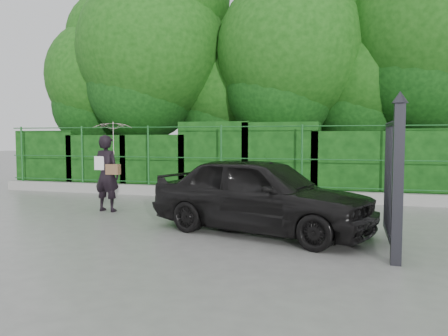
# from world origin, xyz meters

# --- Properties ---
(ground) EXTENTS (80.00, 80.00, 0.00)m
(ground) POSITION_xyz_m (0.00, 0.00, 0.00)
(ground) COLOR gray
(kerb) EXTENTS (14.00, 0.25, 0.30)m
(kerb) POSITION_xyz_m (0.00, 4.50, 0.15)
(kerb) COLOR #9E9E99
(kerb) RESTS_ON ground
(fence) EXTENTS (14.13, 0.06, 1.80)m
(fence) POSITION_xyz_m (0.22, 4.50, 1.20)
(fence) COLOR #1B5822
(fence) RESTS_ON kerb
(hedge) EXTENTS (14.20, 1.20, 2.22)m
(hedge) POSITION_xyz_m (0.08, 5.50, 1.00)
(hedge) COLOR black
(hedge) RESTS_ON ground
(trees) EXTENTS (17.10, 6.15, 8.08)m
(trees) POSITION_xyz_m (1.14, 7.74, 4.62)
(trees) COLOR black
(trees) RESTS_ON ground
(gate) EXTENTS (0.22, 2.33, 2.36)m
(gate) POSITION_xyz_m (4.60, -0.72, 1.19)
(gate) COLOR #232329
(gate) RESTS_ON ground
(woman) EXTENTS (0.96, 0.94, 2.13)m
(woman) POSITION_xyz_m (-1.44, 1.58, 1.37)
(woman) COLOR black
(woman) RESTS_ON ground
(car) EXTENTS (4.45, 2.81, 1.41)m
(car) POSITION_xyz_m (2.41, 0.29, 0.71)
(car) COLOR black
(car) RESTS_ON ground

